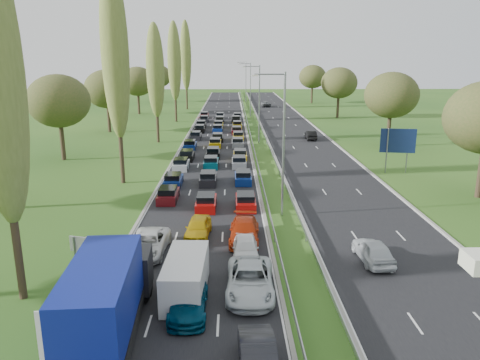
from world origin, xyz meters
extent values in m
plane|color=#224A17|center=(4.50, 80.00, 0.00)|extent=(260.00, 260.00, 0.00)
cube|color=black|center=(-2.25, 82.50, 0.00)|extent=(10.50, 215.00, 0.04)
cube|color=black|center=(11.25, 82.50, 0.00)|extent=(10.50, 215.00, 0.04)
cube|color=gray|center=(3.35, 82.50, 0.55)|extent=(0.06, 215.00, 0.32)
cube|color=gray|center=(5.65, 82.50, 0.55)|extent=(0.06, 215.00, 0.32)
cylinder|color=gray|center=(4.50, 43.00, 6.00)|extent=(0.18, 0.18, 12.00)
cylinder|color=gray|center=(4.50, 78.00, 6.00)|extent=(0.18, 0.18, 12.00)
cylinder|color=gray|center=(4.50, 113.00, 6.00)|extent=(0.18, 0.18, 12.00)
cylinder|color=gray|center=(4.50, 148.00, 6.00)|extent=(0.18, 0.18, 12.00)
cylinder|color=#2D2116|center=(-11.50, 29.00, 3.60)|extent=(0.44, 0.44, 7.20)
cylinder|color=#2D2116|center=(-11.50, 54.00, 3.96)|extent=(0.44, 0.44, 7.92)
ellipsoid|color=olive|center=(-11.50, 54.00, 13.64)|extent=(2.80, 2.80, 17.60)
cylinder|color=#2D2116|center=(-11.50, 79.00, 3.24)|extent=(0.44, 0.44, 6.48)
ellipsoid|color=olive|center=(-11.50, 79.00, 11.16)|extent=(2.80, 2.80, 14.40)
cylinder|color=#2D2116|center=(-11.50, 104.00, 3.60)|extent=(0.44, 0.44, 7.20)
ellipsoid|color=olive|center=(-11.50, 104.00, 12.40)|extent=(2.80, 2.80, 16.00)
cylinder|color=#2D2116|center=(-11.50, 129.00, 3.96)|extent=(0.44, 0.44, 7.92)
ellipsoid|color=olive|center=(-11.50, 129.00, 13.64)|extent=(2.80, 2.80, 17.60)
cylinder|color=#2D2116|center=(-22.00, 66.00, 2.42)|extent=(0.56, 0.56, 4.84)
ellipsoid|color=#38471E|center=(-22.00, 66.00, 7.70)|extent=(8.00, 8.00, 6.80)
cylinder|color=#2D2116|center=(-22.00, 90.00, 2.42)|extent=(0.56, 0.56, 4.84)
ellipsoid|color=#38471E|center=(-22.00, 90.00, 7.70)|extent=(8.00, 8.00, 6.80)
cylinder|color=#2D2116|center=(-22.00, 118.00, 2.42)|extent=(0.56, 0.56, 4.84)
ellipsoid|color=#38471E|center=(-22.00, 118.00, 7.70)|extent=(8.00, 8.00, 6.80)
cylinder|color=#2D2116|center=(-22.00, 150.00, 2.42)|extent=(0.56, 0.56, 4.84)
ellipsoid|color=#38471E|center=(-22.00, 150.00, 7.70)|extent=(8.00, 8.00, 6.80)
cylinder|color=#2D2116|center=(24.00, 75.00, 2.42)|extent=(0.56, 0.56, 4.84)
ellipsoid|color=#38471E|center=(24.00, 75.00, 7.70)|extent=(8.00, 8.00, 6.80)
cylinder|color=#2D2116|center=(24.00, 110.00, 2.42)|extent=(0.56, 0.56, 4.84)
ellipsoid|color=#38471E|center=(24.00, 110.00, 7.70)|extent=(8.00, 8.00, 6.80)
cylinder|color=#2D2116|center=(24.00, 145.00, 2.42)|extent=(0.56, 0.56, 4.84)
ellipsoid|color=#38471E|center=(24.00, 145.00, 7.70)|extent=(8.00, 8.00, 6.80)
cube|color=#590F14|center=(-5.77, 47.30, 0.44)|extent=(1.75, 4.00, 0.80)
cube|color=navy|center=(-5.94, 52.66, 0.44)|extent=(1.75, 4.00, 0.80)
cube|color=#B2B7BC|center=(-5.92, 60.28, 0.44)|extent=(1.75, 4.00, 0.80)
cube|color=black|center=(-5.70, 65.64, 0.44)|extent=(1.75, 4.00, 0.80)
cube|color=navy|center=(-5.94, 73.20, 0.44)|extent=(1.75, 4.00, 0.80)
cube|color=black|center=(-5.74, 81.58, 0.44)|extent=(1.75, 4.00, 0.80)
cube|color=black|center=(-5.56, 89.48, 0.44)|extent=(1.75, 4.00, 0.80)
cube|color=black|center=(-5.67, 95.25, 0.44)|extent=(1.75, 4.00, 0.80)
cube|color=black|center=(-5.55, 103.24, 0.44)|extent=(1.75, 4.00, 0.80)
cube|color=#A50C0A|center=(-5.91, 110.36, 0.44)|extent=(1.75, 4.00, 0.80)
cube|color=#A50C0A|center=(-2.08, 44.92, 0.44)|extent=(1.75, 4.00, 0.80)
cube|color=black|center=(-2.31, 53.42, 0.44)|extent=(1.75, 4.00, 0.80)
cube|color=#053F4C|center=(-2.34, 61.34, 0.44)|extent=(1.75, 4.00, 0.80)
cube|color=black|center=(-2.31, 67.31, 0.44)|extent=(1.75, 4.00, 0.80)
cube|color=#BF990C|center=(-2.28, 74.79, 0.44)|extent=(1.75, 4.00, 0.80)
cube|color=black|center=(-2.06, 79.65, 0.44)|extent=(1.75, 4.00, 0.80)
cube|color=navy|center=(-2.35, 89.41, 0.44)|extent=(1.75, 4.00, 0.80)
cube|color=#BF990C|center=(-2.31, 94.91, 0.44)|extent=(1.75, 4.00, 0.80)
cube|color=black|center=(-2.23, 101.66, 0.44)|extent=(1.75, 4.00, 0.80)
cube|color=#B2B7BC|center=(-2.35, 108.75, 0.44)|extent=(1.75, 4.00, 0.80)
cube|color=#A50C0A|center=(1.44, 45.09, 0.44)|extent=(1.75, 4.00, 0.80)
cube|color=navy|center=(1.42, 53.82, 0.44)|extent=(1.75, 4.00, 0.80)
cube|color=slate|center=(1.10, 61.41, 0.44)|extent=(1.75, 4.00, 0.80)
cube|color=#BF990C|center=(1.30, 65.88, 0.44)|extent=(1.75, 4.00, 0.80)
cube|color=slate|center=(1.10, 75.06, 0.44)|extent=(1.75, 4.00, 0.80)
cube|color=#BF990C|center=(1.26, 81.23, 0.44)|extent=(1.75, 4.00, 0.80)
cube|color=#590F14|center=(1.06, 87.25, 0.44)|extent=(1.75, 4.00, 0.80)
cube|color=#BF990C|center=(1.26, 94.59, 0.44)|extent=(1.75, 4.00, 0.80)
cube|color=black|center=(1.08, 102.68, 0.44)|extent=(1.75, 4.00, 0.80)
cube|color=slate|center=(1.42, 108.15, 0.44)|extent=(1.75, 4.00, 0.80)
imported|color=silver|center=(-5.54, 35.00, 0.76)|extent=(2.71, 5.43, 1.48)
imported|color=#053650|center=(-2.08, 27.34, 0.73)|extent=(2.06, 4.89, 1.41)
imported|color=#BB960C|center=(-2.31, 38.01, 0.77)|extent=(2.03, 4.48, 1.49)
imported|color=black|center=(1.32, 22.23, 0.75)|extent=(1.75, 4.49, 1.46)
imported|color=silver|center=(1.24, 29.29, 0.82)|extent=(2.84, 5.85, 1.60)
imported|color=#A2280A|center=(1.12, 37.23, 0.78)|extent=(2.40, 5.34, 1.52)
imported|color=white|center=(1.12, 34.15, 0.76)|extent=(1.76, 4.34, 1.47)
imported|color=silver|center=(9.51, 33.46, 0.79)|extent=(2.04, 4.58, 1.53)
imported|color=black|center=(13.21, 81.06, 0.75)|extent=(1.62, 4.45, 1.46)
imported|color=slate|center=(9.68, 135.54, 0.72)|extent=(2.64, 5.19, 1.40)
cube|color=black|center=(-5.67, 25.40, 0.72)|extent=(2.62, 9.81, 0.50)
cube|color=navy|center=(-5.67, 24.20, 2.69)|extent=(2.73, 7.41, 2.94)
cube|color=silver|center=(-5.67, 20.52, 2.69)|extent=(2.66, 0.06, 2.84)
cube|color=black|center=(-5.67, 29.11, 1.57)|extent=(2.66, 2.40, 2.20)
cylinder|color=black|center=(-5.67, 29.11, 0.52)|extent=(2.29, 1.00, 1.00)
cube|color=silver|center=(-2.38, 29.11, 1.16)|extent=(2.18, 5.45, 2.18)
cube|color=black|center=(-2.38, 31.51, 1.06)|extent=(2.13, 0.87, 1.74)
cylinder|color=black|center=(-3.31, 30.85, 0.39)|extent=(0.27, 0.74, 0.74)
cylinder|color=black|center=(-1.45, 27.37, 0.39)|extent=(0.27, 0.74, 0.74)
cylinder|color=gray|center=(-9.80, 32.90, 1.05)|extent=(0.16, 0.16, 2.10)
cylinder|color=gray|center=(-9.00, 32.90, 1.05)|extent=(0.16, 0.16, 2.10)
cube|color=silver|center=(-9.40, 32.90, 1.60)|extent=(1.48, 0.47, 1.00)
cylinder|color=gray|center=(18.20, 57.98, 2.60)|extent=(0.16, 0.16, 5.20)
cylinder|color=gray|center=(20.60, 57.98, 2.60)|extent=(0.16, 0.16, 5.20)
cube|color=navy|center=(19.40, 57.98, 3.80)|extent=(3.97, 0.73, 2.80)
camera|label=1|loc=(0.25, 5.07, 13.05)|focal=35.00mm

